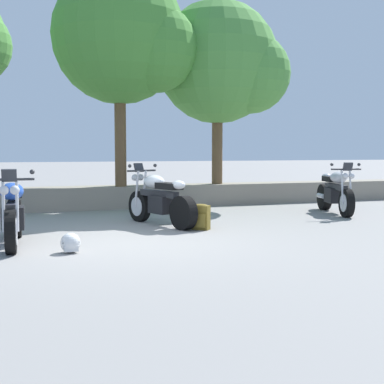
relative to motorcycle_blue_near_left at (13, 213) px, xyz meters
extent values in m
plane|color=gray|center=(1.66, -0.21, -0.49)|extent=(120.00, 120.00, 0.00)
cube|color=gray|center=(1.66, 4.59, -0.21)|extent=(36.00, 0.80, 0.55)
cylinder|color=black|center=(-0.03, -0.69, -0.18)|extent=(0.17, 0.63, 0.62)
cylinder|color=black|center=(0.04, 0.74, -0.18)|extent=(0.21, 0.63, 0.62)
cylinder|color=silver|center=(-0.03, -0.69, -0.18)|extent=(0.18, 0.39, 0.38)
cube|color=black|center=(0.01, 0.08, -0.08)|extent=(0.34, 0.50, 0.34)
cube|color=#2D2D30|center=(0.00, -0.02, 0.12)|extent=(0.20, 1.11, 0.12)
ellipsoid|color=#2347A8|center=(-0.01, -0.17, 0.34)|extent=(0.37, 0.54, 0.26)
cube|color=black|center=(0.02, 0.30, 0.28)|extent=(0.29, 0.57, 0.12)
ellipsoid|color=#2347A8|center=(0.03, 0.60, 0.32)|extent=(0.23, 0.29, 0.16)
cylinder|color=#2D2D30|center=(-0.03, -0.61, 0.54)|extent=(0.66, 0.07, 0.04)
sphere|color=silver|center=(0.03, -0.76, 0.40)|extent=(0.13, 0.13, 0.13)
sphere|color=silver|center=(-0.11, -0.75, 0.40)|extent=(0.13, 0.13, 0.13)
cube|color=#26282D|center=(-0.03, -0.71, 0.60)|extent=(0.20, 0.11, 0.18)
cylinder|color=silver|center=(-0.13, 0.51, -0.13)|extent=(0.13, 0.39, 0.11)
cylinder|color=silver|center=(0.06, -0.66, 0.18)|extent=(0.05, 0.17, 0.73)
cylinder|color=silver|center=(-0.12, -0.65, 0.18)|extent=(0.05, 0.17, 0.73)
sphere|color=#2D2D30|center=(0.27, -0.59, 0.64)|extent=(0.07, 0.07, 0.07)
cylinder|color=black|center=(2.42, 1.95, -0.18)|extent=(0.34, 0.63, 0.62)
cylinder|color=black|center=(2.91, 0.59, -0.18)|extent=(0.38, 0.64, 0.62)
cylinder|color=silver|center=(2.42, 1.95, -0.18)|extent=(0.28, 0.42, 0.38)
cube|color=black|center=(2.68, 1.22, -0.08)|extent=(0.46, 0.56, 0.34)
cube|color=#2D2D30|center=(2.65, 1.32, 0.12)|extent=(0.50, 1.08, 0.12)
ellipsoid|color=white|center=(2.60, 1.46, 0.34)|extent=(0.50, 0.60, 0.26)
cube|color=black|center=(2.76, 1.01, 0.28)|extent=(0.43, 0.61, 0.12)
ellipsoid|color=white|center=(2.86, 0.72, 0.32)|extent=(0.30, 0.34, 0.16)
cylinder|color=#2D2D30|center=(2.45, 1.87, 0.54)|extent=(0.63, 0.26, 0.04)
sphere|color=silver|center=(2.33, 1.98, 0.40)|extent=(0.13, 0.13, 0.13)
sphere|color=silver|center=(2.47, 2.03, 0.40)|extent=(0.13, 0.13, 0.13)
cube|color=#26282D|center=(2.41, 1.97, 0.60)|extent=(0.22, 0.16, 0.18)
cylinder|color=silver|center=(2.98, 0.87, -0.13)|extent=(0.23, 0.39, 0.11)
cylinder|color=silver|center=(2.35, 1.88, 0.18)|extent=(0.10, 0.17, 0.73)
cylinder|color=silver|center=(2.52, 1.94, 0.18)|extent=(0.10, 0.17, 0.73)
sphere|color=#2D2D30|center=(2.18, 1.73, 0.64)|extent=(0.07, 0.07, 0.07)
sphere|color=#2D2D30|center=(2.74, 1.94, 0.64)|extent=(0.07, 0.07, 0.07)
cylinder|color=black|center=(6.77, 1.14, -0.18)|extent=(0.29, 0.64, 0.62)
cylinder|color=black|center=(7.13, 2.53, -0.18)|extent=(0.33, 0.65, 0.62)
cylinder|color=silver|center=(6.77, 1.14, -0.18)|extent=(0.25, 0.41, 0.38)
cube|color=black|center=(6.96, 1.89, -0.08)|extent=(0.43, 0.55, 0.34)
cube|color=#2D2D30|center=(6.94, 1.79, 0.12)|extent=(0.41, 1.10, 0.12)
ellipsoid|color=#BCBCC1|center=(6.90, 1.64, 0.34)|extent=(0.46, 0.59, 0.26)
cube|color=black|center=(7.02, 2.11, 0.28)|extent=(0.39, 0.61, 0.12)
ellipsoid|color=#BCBCC1|center=(7.10, 2.40, 0.32)|extent=(0.28, 0.33, 0.16)
cylinder|color=#2D2D30|center=(6.79, 1.22, 0.54)|extent=(0.65, 0.20, 0.04)
sphere|color=silver|center=(6.82, 1.07, 0.40)|extent=(0.13, 0.13, 0.13)
sphere|color=silver|center=(6.69, 1.10, 0.40)|extent=(0.13, 0.13, 0.13)
cube|color=#26282D|center=(6.76, 1.12, 0.60)|extent=(0.22, 0.14, 0.18)
cylinder|color=silver|center=(6.92, 2.34, -0.13)|extent=(0.20, 0.40, 0.11)
cylinder|color=silver|center=(6.87, 1.16, 0.18)|extent=(0.08, 0.17, 0.73)
cylinder|color=silver|center=(6.69, 1.20, 0.18)|extent=(0.08, 0.17, 0.73)
sphere|color=#2D2D30|center=(7.09, 1.18, 0.64)|extent=(0.07, 0.07, 0.07)
sphere|color=#2D2D30|center=(6.51, 1.33, 0.64)|extent=(0.07, 0.07, 0.07)
cube|color=brown|center=(3.22, 0.53, -0.27)|extent=(0.34, 0.33, 0.44)
cube|color=brown|center=(3.15, 0.44, -0.31)|extent=(0.21, 0.19, 0.24)
ellipsoid|color=brown|center=(3.22, 0.53, -0.06)|extent=(0.33, 0.32, 0.08)
cube|color=#403513|center=(3.35, 0.55, -0.25)|extent=(0.06, 0.06, 0.37)
cube|color=#403513|center=(3.23, 0.66, -0.25)|extent=(0.06, 0.06, 0.37)
sphere|color=silver|center=(0.75, -0.88, -0.35)|extent=(0.28, 0.28, 0.28)
ellipsoid|color=black|center=(0.75, -0.96, -0.34)|extent=(0.23, 0.06, 0.12)
cube|color=silver|center=(0.75, -0.96, -0.42)|extent=(0.20, 0.08, 0.08)
cylinder|color=brown|center=(2.53, 4.39, 1.27)|extent=(0.28, 0.28, 2.41)
sphere|color=#428433|center=(2.53, 4.39, 3.68)|extent=(3.23, 3.23, 3.23)
sphere|color=#428433|center=(3.26, 3.91, 3.36)|extent=(2.10, 2.10, 2.10)
cylinder|color=brown|center=(5.15, 4.55, 1.06)|extent=(0.28, 0.28, 1.99)
sphere|color=#4C8E3D|center=(5.15, 4.55, 3.24)|extent=(3.18, 3.18, 3.18)
sphere|color=#4C8E3D|center=(5.86, 4.07, 2.92)|extent=(2.07, 2.07, 2.07)
camera|label=1|loc=(0.00, -8.25, 0.94)|focal=48.69mm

